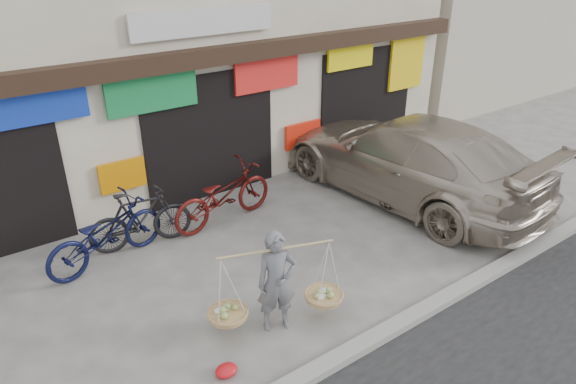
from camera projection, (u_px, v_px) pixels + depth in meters
ground at (311, 266)px, 8.96m from camera, size 70.00×70.00×0.00m
kerb at (395, 327)px, 7.47m from camera, size 70.00×0.25×0.12m
shophouse_block at (147, 18)px, 12.09m from camera, size 14.00×6.32×7.00m
street_vendor at (277, 285)px, 7.27m from camera, size 1.92×1.04×1.58m
bike_0 at (105, 234)px, 8.81m from camera, size 2.32×1.27×1.16m
bike_1 at (140, 219)px, 9.31m from camera, size 1.94×0.81×1.13m
bike_2 at (223, 195)px, 10.10m from camera, size 2.35×1.07×1.19m
suv at (407, 157)px, 11.06m from camera, size 3.01×6.32×1.78m
red_bag at (226, 370)px, 6.71m from camera, size 0.31×0.25×0.14m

